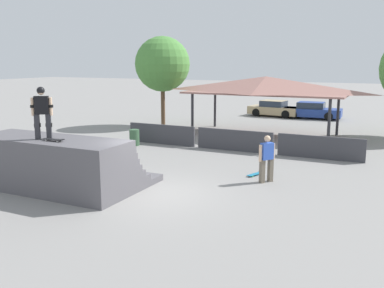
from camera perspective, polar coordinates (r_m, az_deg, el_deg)
The scene contains 12 objects.
ground_plane at distance 14.55m, azimuth -4.98°, elevation -6.60°, with size 160.00×160.00×0.00m, color gray.
quarter_pipe_ramp at distance 15.66m, azimuth -17.47°, elevation -2.75°, with size 5.67×3.73×1.83m.
skater_on_deck at distance 14.97m, azimuth -19.38°, elevation 4.40°, with size 0.70×0.56×1.74m.
skateboard_on_deck at distance 14.60m, azimuth -17.93°, elevation 0.58°, with size 0.79×0.21×0.09m.
bystander_walking at distance 15.83m, azimuth 9.94°, elevation -1.64°, with size 0.50×0.63×1.74m.
skateboard_on_ground at distance 16.92m, azimuth 8.51°, elevation -3.95°, with size 0.49×0.86×0.09m.
barrier_fence at distance 21.28m, azimuth 5.67°, elevation 0.49°, with size 12.18×0.12×1.05m.
pavilion_shelter at distance 25.91m, azimuth 9.81°, elevation 7.72°, with size 9.35×4.18×3.50m.
tree_beside_pavilion at distance 29.18m, azimuth -3.96°, elevation 10.57°, with size 3.68×3.68×6.03m.
trash_bin at distance 22.73m, azimuth -7.68°, elevation 0.87°, with size 0.52×0.52×0.85m, color #385B3D.
parked_car_tan at distance 35.10m, azimuth 10.91°, elevation 4.62°, with size 4.20×2.19×1.27m.
parked_car_blue at distance 34.43m, azimuth 15.70°, elevation 4.29°, with size 4.37×1.87×1.27m.
Camera 1 is at (7.10, -11.91, 4.39)m, focal length 40.00 mm.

